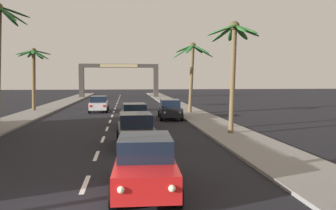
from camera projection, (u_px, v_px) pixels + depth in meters
The scene contains 12 objects.
sidewalk_right at pixel (203, 119), 28.82m from camera, with size 3.20×110.00×0.14m, color gray.
sidewalk_left at pixel (10, 122), 26.93m from camera, with size 3.20×110.00×0.14m, color gray.
lane_markings at pixel (115, 123), 26.92m from camera, with size 4.28×86.19×0.01m.
sedan_lead_at_stop_bar at pixel (145, 163), 10.44m from camera, with size 2.08×4.50×1.68m.
sedan_third_in_queue at pixel (136, 129), 17.51m from camera, with size 2.06×4.50×1.68m.
sedan_fifth_in_queue at pixel (135, 115), 24.60m from camera, with size 2.11×4.51×1.68m.
sedan_oncoming_far at pixel (99, 104), 35.95m from camera, with size 2.00×4.47×1.68m.
sedan_parked_nearest_kerb at pixel (170, 109), 29.50m from camera, with size 2.08×4.50×1.68m.
palm_left_farthest at pixel (34, 66), 35.97m from camera, with size 3.51×3.46×6.75m.
palm_right_second at pixel (234, 49), 20.59m from camera, with size 3.40×3.35×6.94m.
palm_right_third at pixel (192, 63), 33.91m from camera, with size 4.22×4.08×7.09m.
town_gateway_arch at pixel (119, 76), 63.98m from camera, with size 14.78×0.90×6.35m.
Camera 1 is at (1.37, -8.07, 3.42)m, focal length 36.37 mm.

